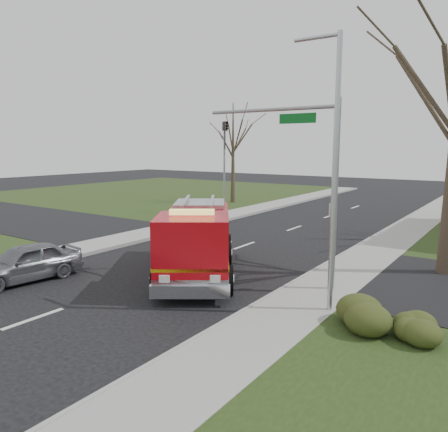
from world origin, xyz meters
The scene contains 10 objects.
ground centered at (0.00, 0.00, 0.00)m, with size 120.00×120.00×0.00m, color black.
sidewalk_right centered at (6.20, 0.00, 0.07)m, with size 2.40×80.00×0.15m, color gray.
sidewalk_left centered at (-6.20, 0.00, 0.07)m, with size 2.40×80.00×0.15m, color gray.
hedge_corner centered at (9.00, -1.00, 0.58)m, with size 2.80×2.00×0.90m, color #2C3714.
bare_tree_left centered at (-10.00, 20.00, 5.56)m, with size 4.50×4.50×9.00m.
traffic_signal_mast centered at (5.21, 1.50, 4.71)m, with size 5.29×0.18×6.80m.
streetlight_pole centered at (7.14, -0.50, 4.55)m, with size 1.48×0.16×8.40m.
utility_pole_far centered at (-6.80, 14.00, 3.50)m, with size 0.14×0.14×7.00m, color gray.
fire_engine centered at (1.19, 0.48, 1.37)m, with size 6.35×7.61×3.02m.
parked_car_maroon centered at (-3.77, -3.96, 0.73)m, with size 1.73×4.30×1.46m, color slate.
Camera 1 is at (11.88, -13.02, 5.16)m, focal length 35.00 mm.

